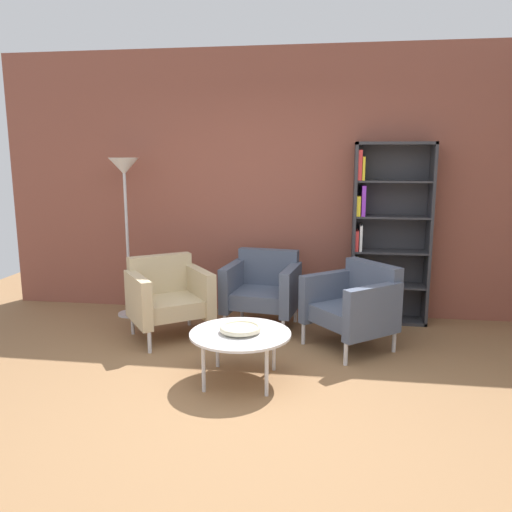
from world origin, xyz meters
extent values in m
plane|color=olive|center=(0.00, 0.00, 0.00)|extent=(8.32, 8.32, 0.00)
cube|color=brown|center=(0.00, 2.46, 1.45)|extent=(6.40, 0.12, 2.90)
cube|color=#333338|center=(0.79, 2.23, 0.95)|extent=(0.03, 0.30, 1.90)
cube|color=#333338|center=(1.56, 2.23, 0.95)|extent=(0.03, 0.30, 1.90)
cube|color=#333338|center=(1.18, 2.23, 1.89)|extent=(0.80, 0.30, 0.03)
cube|color=#333338|center=(1.18, 2.23, 0.01)|extent=(0.80, 0.30, 0.03)
cube|color=#333338|center=(1.18, 2.37, 0.95)|extent=(0.80, 0.02, 1.90)
cube|color=#333338|center=(1.18, 2.23, 0.40)|extent=(0.76, 0.28, 0.02)
cube|color=#333338|center=(1.18, 2.23, 0.77)|extent=(0.76, 0.28, 0.02)
cube|color=#333338|center=(1.18, 2.23, 1.13)|extent=(0.76, 0.28, 0.02)
cube|color=#333338|center=(1.18, 2.23, 1.50)|extent=(0.76, 0.28, 0.02)
cube|color=purple|center=(0.82, 2.19, 0.20)|extent=(0.03, 0.20, 0.31)
cube|color=yellow|center=(0.86, 2.20, 0.16)|extent=(0.03, 0.23, 0.24)
cube|color=white|center=(0.91, 2.21, 0.21)|extent=(0.04, 0.24, 0.33)
cube|color=yellow|center=(0.82, 2.21, 0.54)|extent=(0.02, 0.24, 0.26)
cube|color=yellow|center=(0.85, 2.20, 0.55)|extent=(0.02, 0.21, 0.28)
cube|color=red|center=(0.82, 2.20, 0.88)|extent=(0.03, 0.23, 0.21)
cube|color=white|center=(0.86, 2.21, 0.91)|extent=(0.03, 0.25, 0.27)
cube|color=yellow|center=(0.83, 2.18, 1.25)|extent=(0.04, 0.18, 0.21)
cube|color=purple|center=(0.88, 2.22, 1.30)|extent=(0.04, 0.25, 0.31)
cube|color=red|center=(0.83, 2.18, 1.67)|extent=(0.04, 0.19, 0.30)
cube|color=yellow|center=(0.86, 2.21, 1.63)|extent=(0.03, 0.23, 0.24)
cylinder|color=silver|center=(-0.13, 0.51, 0.39)|extent=(0.80, 0.80, 0.02)
cylinder|color=silver|center=(-0.37, 0.27, 0.19)|extent=(0.03, 0.03, 0.38)
cylinder|color=silver|center=(0.11, 0.27, 0.19)|extent=(0.03, 0.03, 0.38)
cylinder|color=silver|center=(-0.37, 0.75, 0.19)|extent=(0.03, 0.03, 0.38)
cylinder|color=silver|center=(0.11, 0.75, 0.19)|extent=(0.03, 0.03, 0.38)
cylinder|color=beige|center=(-0.13, 0.51, 0.41)|extent=(0.13, 0.13, 0.02)
cylinder|color=beige|center=(-0.13, 0.51, 0.43)|extent=(0.32, 0.32, 0.02)
torus|color=beige|center=(-0.13, 0.51, 0.44)|extent=(0.32, 0.32, 0.02)
cube|color=#4C566B|center=(-0.14, 1.83, 0.32)|extent=(0.71, 0.66, 0.16)
cube|color=#4C566B|center=(-0.10, 2.09, 0.59)|extent=(0.65, 0.20, 0.38)
cube|color=#4C566B|center=(-0.45, 1.85, 0.43)|extent=(0.18, 0.63, 0.46)
cube|color=#4C566B|center=(0.17, 1.77, 0.43)|extent=(0.18, 0.63, 0.46)
cylinder|color=silver|center=(-0.47, 1.56, 0.12)|extent=(0.04, 0.04, 0.24)
cylinder|color=silver|center=(0.12, 1.48, 0.12)|extent=(0.04, 0.04, 0.24)
cylinder|color=silver|center=(-0.40, 2.13, 0.12)|extent=(0.04, 0.04, 0.24)
cylinder|color=silver|center=(0.20, 2.05, 0.12)|extent=(0.04, 0.04, 0.24)
cube|color=#4C566B|center=(0.75, 1.37, 0.32)|extent=(0.86, 0.86, 0.16)
cube|color=#4C566B|center=(0.96, 1.54, 0.59)|extent=(0.51, 0.57, 0.38)
cube|color=#4C566B|center=(0.54, 1.59, 0.43)|extent=(0.54, 0.48, 0.46)
cube|color=#4C566B|center=(0.94, 1.12, 0.43)|extent=(0.54, 0.48, 0.46)
cylinder|color=silver|center=(0.32, 1.40, 0.12)|extent=(0.04, 0.04, 0.24)
cylinder|color=silver|center=(0.71, 0.94, 0.12)|extent=(0.04, 0.04, 0.24)
cylinder|color=silver|center=(0.76, 1.77, 0.12)|extent=(0.04, 0.04, 0.24)
cylinder|color=silver|center=(1.15, 1.31, 0.12)|extent=(0.04, 0.04, 0.24)
cube|color=#C6B289|center=(-0.99, 1.39, 0.32)|extent=(0.86, 0.85, 0.16)
cube|color=#C6B289|center=(-1.15, 1.61, 0.59)|extent=(0.59, 0.48, 0.38)
cube|color=#C6B289|center=(-1.22, 1.19, 0.43)|extent=(0.45, 0.56, 0.46)
cube|color=#C6B289|center=(-0.72, 1.56, 0.43)|extent=(0.45, 0.56, 0.46)
cylinder|color=silver|center=(-1.04, 0.96, 0.12)|extent=(0.04, 0.04, 0.24)
cylinder|color=silver|center=(-0.56, 1.32, 0.12)|extent=(0.04, 0.04, 0.24)
cylinder|color=silver|center=(-1.39, 1.43, 0.12)|extent=(0.04, 0.04, 0.24)
cylinder|color=silver|center=(-0.90, 1.79, 0.12)|extent=(0.04, 0.04, 0.24)
cylinder|color=silver|center=(-1.65, 2.04, 0.01)|extent=(0.28, 0.28, 0.02)
cylinder|color=silver|center=(-1.65, 2.04, 0.85)|extent=(0.03, 0.03, 1.65)
cone|color=white|center=(-1.65, 2.04, 1.65)|extent=(0.32, 0.32, 0.18)
camera|label=1|loc=(0.57, -3.33, 1.77)|focal=36.62mm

